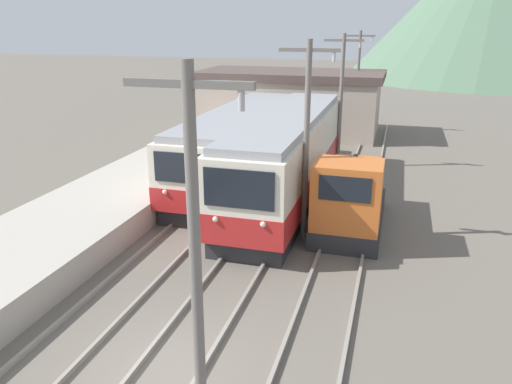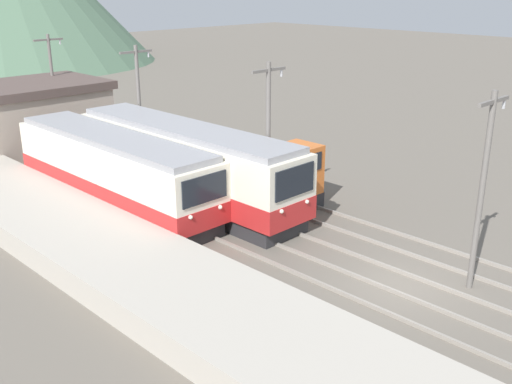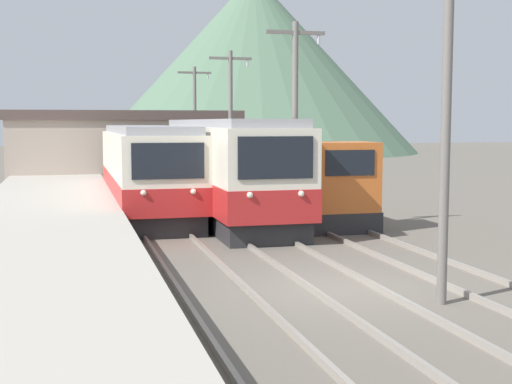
% 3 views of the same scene
% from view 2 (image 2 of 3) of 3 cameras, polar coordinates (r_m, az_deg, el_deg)
% --- Properties ---
extents(ground_plane, '(200.00, 200.00, 0.00)m').
position_cam_2_polar(ground_plane, '(21.83, 13.52, -8.79)').
color(ground_plane, '#665E54').
extents(platform_left, '(4.50, 54.00, 0.98)m').
position_cam_2_polar(platform_left, '(17.21, 2.18, -14.64)').
color(platform_left, '#ADA599').
rests_on(platform_left, ground).
extents(track_left, '(1.54, 60.00, 0.14)m').
position_cam_2_polar(track_left, '(19.87, 9.48, -11.27)').
color(track_left, gray).
rests_on(track_left, ground).
extents(track_center, '(1.54, 60.00, 0.14)m').
position_cam_2_polar(track_center, '(21.95, 13.82, -8.44)').
color(track_center, gray).
rests_on(track_center, ground).
extents(track_right, '(1.54, 60.00, 0.14)m').
position_cam_2_polar(track_right, '(24.35, 17.55, -5.92)').
color(track_right, gray).
rests_on(track_right, ground).
extents(commuter_train_left, '(2.84, 13.16, 3.51)m').
position_cam_2_polar(commuter_train_left, '(28.72, -13.34, 1.73)').
color(commuter_train_left, '#28282B').
rests_on(commuter_train_left, ground).
extents(commuter_train_center, '(2.84, 14.02, 3.76)m').
position_cam_2_polar(commuter_train_center, '(28.81, -6.76, 2.40)').
color(commuter_train_center, '#28282B').
rests_on(commuter_train_center, ground).
extents(shunting_locomotive, '(2.40, 5.60, 3.00)m').
position_cam_2_polar(shunting_locomotive, '(28.98, 1.29, 1.52)').
color(shunting_locomotive, '#28282B').
rests_on(shunting_locomotive, ground).
extents(catenary_mast_near, '(2.00, 0.20, 6.92)m').
position_cam_2_polar(catenary_mast_near, '(21.08, 20.78, 0.60)').
color(catenary_mast_near, slate).
rests_on(catenary_mast_near, ground).
extents(catenary_mast_mid, '(2.00, 0.20, 6.92)m').
position_cam_2_polar(catenary_mast_mid, '(26.35, 1.18, 5.51)').
color(catenary_mast_mid, slate).
rests_on(catenary_mast_mid, ground).
extents(catenary_mast_far, '(2.00, 0.20, 6.92)m').
position_cam_2_polar(catenary_mast_far, '(33.71, -11.05, 8.25)').
color(catenary_mast_far, slate).
rests_on(catenary_mast_far, ground).
extents(catenary_mast_distant, '(2.00, 0.20, 6.92)m').
position_cam_2_polar(catenary_mast_distant, '(42.07, -18.76, 9.78)').
color(catenary_mast_distant, slate).
rests_on(catenary_mast_distant, ground).
extents(station_building, '(12.60, 6.30, 4.28)m').
position_cam_2_polar(station_building, '(39.10, -23.15, 6.14)').
color(station_building, '#AD9E8E').
rests_on(station_building, ground).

